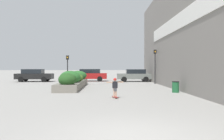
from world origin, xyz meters
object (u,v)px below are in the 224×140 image
(traffic_light_right, at_px, (155,61))
(car_rightmost, at_px, (135,75))
(skateboarder, at_px, (115,85))
(trash_bin, at_px, (176,87))
(traffic_light_left, at_px, (67,64))
(skateboard, at_px, (115,97))
(car_center_right, at_px, (196,75))
(car_leftmost, at_px, (34,75))
(car_center_left, at_px, (89,75))

(traffic_light_right, bearing_deg, car_rightmost, 110.47)
(skateboarder, bearing_deg, trash_bin, 19.60)
(car_rightmost, height_order, traffic_light_left, traffic_light_left)
(skateboard, height_order, traffic_light_right, traffic_light_right)
(skateboarder, distance_m, car_center_right, 20.27)
(skateboarder, height_order, traffic_light_right, traffic_light_right)
(car_leftmost, relative_size, car_center_left, 0.96)
(car_center_right, distance_m, traffic_light_left, 16.41)
(car_leftmost, bearing_deg, car_rightmost, 89.03)
(car_center_left, relative_size, car_rightmost, 1.09)
(trash_bin, height_order, car_rightmost, car_rightmost)
(car_leftmost, relative_size, traffic_light_left, 1.46)
(skateboarder, relative_size, car_center_left, 0.23)
(traffic_light_left, bearing_deg, skateboard, -69.14)
(car_rightmost, xyz_separation_m, traffic_light_left, (-7.81, -4.60, 1.32))
(traffic_light_left, bearing_deg, skateboarder, -69.14)
(skateboarder, height_order, car_leftmost, car_leftmost)
(car_center_left, bearing_deg, car_rightmost, -100.96)
(trash_bin, relative_size, car_center_right, 0.18)
(car_leftmost, distance_m, traffic_light_right, 15.37)
(car_center_left, bearing_deg, skateboarder, -171.27)
(car_center_left, xyz_separation_m, traffic_light_right, (7.59, -5.72, 1.70))
(skateboarder, xyz_separation_m, car_rightmost, (3.10, 16.96, 0.06))
(skateboard, distance_m, car_rightmost, 17.26)
(car_center_right, distance_m, traffic_light_right, 7.92)
(car_center_right, height_order, traffic_light_left, traffic_light_left)
(skateboard, xyz_separation_m, car_center_left, (-2.78, 18.10, 0.77))
(car_center_right, relative_size, traffic_light_right, 1.21)
(car_center_right, xyz_separation_m, traffic_light_left, (-15.67, -4.69, 1.36))
(skateboard, bearing_deg, car_leftmost, 103.40)
(car_center_left, relative_size, traffic_light_right, 1.27)
(car_leftmost, distance_m, traffic_light_left, 7.05)
(traffic_light_left, bearing_deg, car_center_right, 16.66)
(skateboard, distance_m, traffic_light_left, 13.39)
(car_center_right, bearing_deg, car_center_left, -94.37)
(trash_bin, xyz_separation_m, car_center_left, (-7.28, 14.87, 0.43))
(car_leftmost, xyz_separation_m, car_rightmost, (12.79, -0.22, -0.01))
(skateboard, distance_m, car_center_right, 20.28)
(skateboard, height_order, car_rightmost, car_rightmost)
(traffic_light_right, bearing_deg, car_center_right, 37.20)
(car_leftmost, bearing_deg, trash_bin, 45.49)
(trash_bin, height_order, car_center_right, car_center_right)
(traffic_light_left, bearing_deg, car_center_left, 71.38)
(car_center_right, bearing_deg, skateboard, -32.73)
(car_leftmost, bearing_deg, traffic_light_left, 45.95)
(car_center_left, relative_size, traffic_light_left, 1.53)
(skateboard, relative_size, car_center_right, 0.17)
(car_leftmost, bearing_deg, skateboard, 29.43)
(traffic_light_left, relative_size, traffic_light_right, 0.83)
(traffic_light_right, bearing_deg, trash_bin, -91.92)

